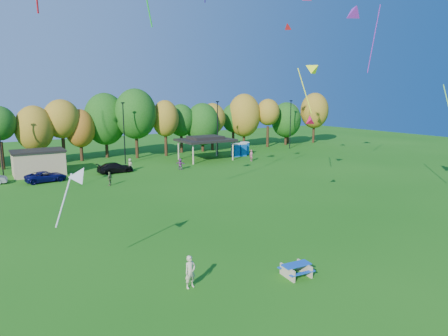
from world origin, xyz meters
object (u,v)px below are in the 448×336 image
picnic_table (296,269)px  porta_potties (241,149)px  kite_flyer (190,272)px  car_c (46,177)px  car_d (115,168)px

picnic_table → porta_potties: bearing=64.9°
porta_potties → kite_flyer: 46.75m
car_c → car_d: 8.73m
car_c → car_d: size_ratio=0.98×
kite_flyer → car_d: size_ratio=0.39×
picnic_table → car_d: 35.62m
car_c → porta_potties: bearing=-87.3°
picnic_table → car_c: size_ratio=0.39×
porta_potties → picnic_table: (-22.68, -39.03, -0.67)m
porta_potties → picnic_table: porta_potties is taller
kite_flyer → porta_potties: bearing=44.5°
porta_potties → car_c: porta_potties is taller
porta_potties → car_d: porta_potties is taller
car_c → car_d: (8.66, 1.12, 0.04)m
kite_flyer → car_d: (6.07, 33.66, -0.22)m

